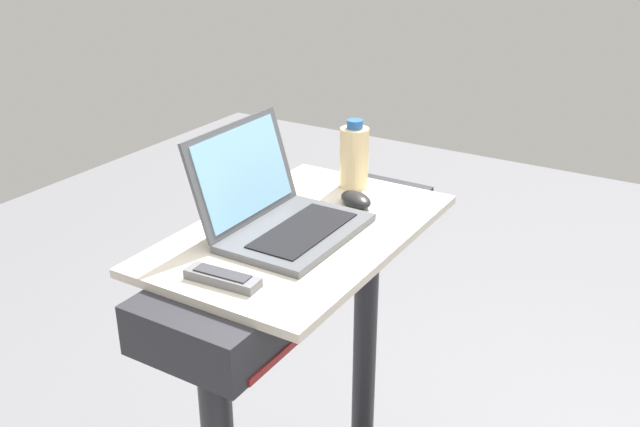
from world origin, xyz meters
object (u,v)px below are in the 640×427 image
Objects in this scene: laptop at (279,212)px; tv_remote at (223,278)px; water_bottle at (354,156)px; computer_mouse at (356,200)px.

laptop reaches higher than tv_remote.
water_bottle is at bearing 0.79° from laptop.
laptop reaches higher than water_bottle.
computer_mouse is 0.48m from tv_remote.
water_bottle is (0.33, -0.01, 0.04)m from laptop.
laptop reaches higher than computer_mouse.
laptop is 2.07× the size of tv_remote.
computer_mouse is at bearing -148.79° from water_bottle.
laptop is 3.37× the size of computer_mouse.
laptop is 0.24m from computer_mouse.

